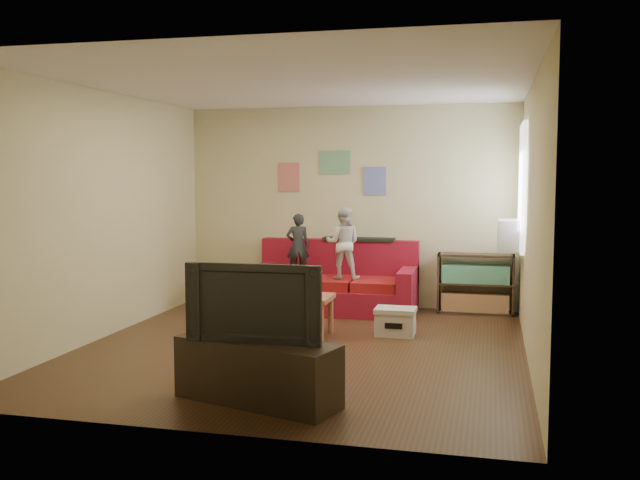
% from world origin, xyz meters
% --- Properties ---
extents(room_shell, '(4.52, 5.02, 2.72)m').
position_xyz_m(room_shell, '(0.00, 0.00, 1.35)').
color(room_shell, '#49301C').
rests_on(room_shell, ground).
extents(sofa, '(2.14, 0.98, 0.94)m').
position_xyz_m(sofa, '(-0.11, 2.07, 0.32)').
color(sofa, maroon).
rests_on(sofa, ground).
extents(child_a, '(0.35, 0.29, 0.83)m').
position_xyz_m(child_a, '(-0.56, 1.90, 0.87)').
color(child_a, '#262A2C').
rests_on(child_a, sofa).
extents(child_b, '(0.48, 0.39, 0.92)m').
position_xyz_m(child_b, '(0.04, 1.90, 0.91)').
color(child_b, silver).
rests_on(child_b, sofa).
extents(coffee_table, '(1.01, 0.56, 0.46)m').
position_xyz_m(coffee_table, '(-0.32, 0.51, 0.39)').
color(coffee_table, '#AD6E4D').
rests_on(coffee_table, ground).
extents(remote, '(0.19, 0.19, 0.02)m').
position_xyz_m(remote, '(-0.57, 0.39, 0.47)').
color(remote, black).
rests_on(remote, coffee_table).
extents(game_controller, '(0.15, 0.10, 0.03)m').
position_xyz_m(game_controller, '(-0.12, 0.56, 0.47)').
color(game_controller, white).
rests_on(game_controller, coffee_table).
extents(bookshelf, '(0.96, 0.29, 0.77)m').
position_xyz_m(bookshelf, '(1.70, 2.30, 0.34)').
color(bookshelf, '#3E2D1F').
rests_on(bookshelf, ground).
extents(window, '(0.04, 1.08, 1.48)m').
position_xyz_m(window, '(2.22, 1.65, 1.64)').
color(window, white).
rests_on(window, room_shell).
extents(ac_unit, '(0.28, 0.55, 0.35)m').
position_xyz_m(ac_unit, '(2.10, 1.65, 1.08)').
color(ac_unit, '#B7B2A3').
rests_on(ac_unit, window).
extents(artwork_left, '(0.30, 0.01, 0.40)m').
position_xyz_m(artwork_left, '(-0.85, 2.48, 1.75)').
color(artwork_left, '#D87266').
rests_on(artwork_left, room_shell).
extents(artwork_center, '(0.42, 0.01, 0.32)m').
position_xyz_m(artwork_center, '(-0.20, 2.48, 1.95)').
color(artwork_center, '#72B27F').
rests_on(artwork_center, room_shell).
extents(artwork_right, '(0.30, 0.01, 0.38)m').
position_xyz_m(artwork_right, '(0.35, 2.48, 1.70)').
color(artwork_right, '#727FCC').
rests_on(artwork_right, room_shell).
extents(file_box, '(0.45, 0.34, 0.31)m').
position_xyz_m(file_box, '(0.87, 0.80, 0.16)').
color(file_box, beige).
rests_on(file_box, ground).
extents(tv_stand, '(1.40, 0.81, 0.50)m').
position_xyz_m(tv_stand, '(0.12, -1.79, 0.25)').
color(tv_stand, '#31261C').
rests_on(tv_stand, ground).
extents(television, '(1.08, 0.18, 0.62)m').
position_xyz_m(television, '(0.12, -1.79, 0.81)').
color(television, black).
rests_on(television, tv_stand).
extents(tissue, '(0.11, 0.11, 0.10)m').
position_xyz_m(tissue, '(0.78, 0.92, 0.05)').
color(tissue, white).
rests_on(tissue, ground).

